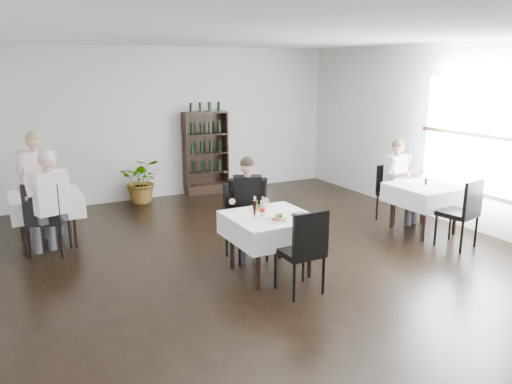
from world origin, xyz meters
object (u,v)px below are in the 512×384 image
potted_tree (143,180)px  diner_main (248,200)px  main_table (270,227)px  wine_shelf (206,154)px

potted_tree → diner_main: bearing=-81.9°
main_table → diner_main: 0.68m
main_table → diner_main: (0.02, 0.65, 0.20)m
main_table → wine_shelf: bearing=78.2°
wine_shelf → diner_main: 3.77m
wine_shelf → main_table: (-0.90, -4.31, -0.23)m
potted_tree → wine_shelf: bearing=4.7°
main_table → diner_main: size_ratio=0.73×
main_table → diner_main: diner_main is taller
main_table → potted_tree: size_ratio=1.15×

